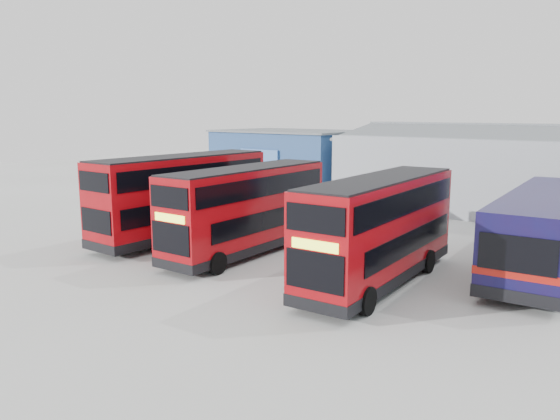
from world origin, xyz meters
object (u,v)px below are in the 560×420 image
at_px(panel_van, 211,176).
at_px(double_decker_left, 183,198).
at_px(single_decker_blue, 544,232).
at_px(office_block, 291,160).
at_px(double_decker_centre, 247,211).
at_px(double_decker_right, 380,231).

bearing_deg(panel_van, double_decker_left, -68.46).
xyz_separation_m(single_decker_blue, panel_van, (-28.47, 7.57, -0.40)).
relative_size(office_block, panel_van, 2.23).
bearing_deg(double_decker_centre, office_block, 119.05).
height_order(office_block, panel_van, office_block).
bearing_deg(double_decker_centre, double_decker_left, 174.46).
relative_size(double_decker_left, double_decker_centre, 1.07).
height_order(double_decker_left, double_decker_right, double_decker_left).
height_order(double_decker_centre, single_decker_blue, double_decker_centre).
bearing_deg(double_decker_left, single_decker_blue, -162.30).
bearing_deg(office_block, single_decker_blue, -27.72).
xyz_separation_m(office_block, double_decker_right, (19.10, -18.36, -0.50)).
bearing_deg(double_decker_left, double_decker_right, 177.29).
relative_size(double_decker_centre, single_decker_blue, 0.79).
relative_size(double_decker_centre, panel_van, 1.80).
xyz_separation_m(double_decker_left, double_decker_right, (11.81, -0.12, -0.12)).
relative_size(double_decker_left, single_decker_blue, 0.84).
bearing_deg(double_decker_left, panel_van, -49.85).
distance_m(office_block, double_decker_centre, 21.94).
bearing_deg(single_decker_blue, panel_van, -21.54).
height_order(office_block, double_decker_right, office_block).
xyz_separation_m(office_block, double_decker_centre, (12.03, -18.34, -0.52)).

